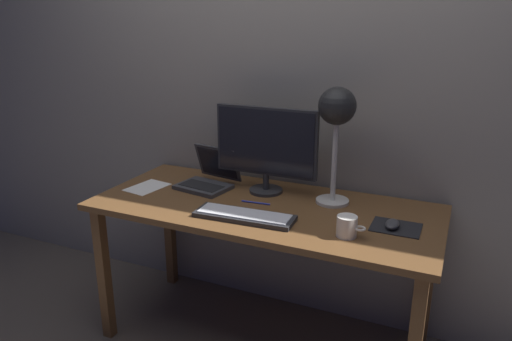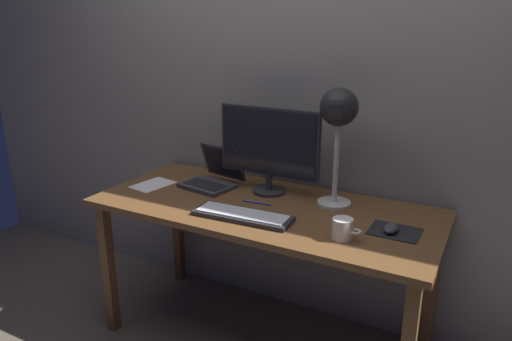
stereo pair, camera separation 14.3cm
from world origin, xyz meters
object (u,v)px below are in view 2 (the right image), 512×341
object	(u,v)px
coffee_mug	(343,229)
pen	(257,202)
monitor	(269,145)
desk_lamp	(339,116)
mouse	(391,228)
keyboard_main	(243,215)
laptop	(215,174)

from	to	relation	value
coffee_mug	pen	xyz separation A→B (m)	(-0.47, 0.18, -0.04)
monitor	desk_lamp	xyz separation A→B (m)	(0.34, -0.01, 0.18)
mouse	keyboard_main	bearing A→B (deg)	-165.77
desk_lamp	pen	xyz separation A→B (m)	(-0.32, -0.15, -0.41)
desk_lamp	mouse	world-z (taller)	desk_lamp
desk_lamp	mouse	size ratio (longest dim) A/B	5.66
mouse	pen	world-z (taller)	mouse
coffee_mug	desk_lamp	bearing A→B (deg)	114.48
laptop	pen	bearing A→B (deg)	-22.07
desk_lamp	mouse	distance (m)	0.53
keyboard_main	mouse	bearing A→B (deg)	14.23
keyboard_main	desk_lamp	xyz separation A→B (m)	(0.30, 0.34, 0.41)
laptop	pen	world-z (taller)	laptop
laptop	desk_lamp	size ratio (longest dim) A/B	0.54
monitor	desk_lamp	bearing A→B (deg)	-0.87
keyboard_main	mouse	size ratio (longest dim) A/B	4.66
keyboard_main	laptop	xyz separation A→B (m)	(-0.34, 0.31, 0.05)
laptop	mouse	size ratio (longest dim) A/B	3.07
desk_lamp	coffee_mug	bearing A→B (deg)	-65.52
monitor	coffee_mug	world-z (taller)	monitor
monitor	laptop	bearing A→B (deg)	-174.17
coffee_mug	pen	distance (m)	0.51
coffee_mug	pen	bearing A→B (deg)	159.51
mouse	pen	distance (m)	0.63
laptop	coffee_mug	world-z (taller)	laptop
monitor	pen	world-z (taller)	monitor
desk_lamp	pen	size ratio (longest dim) A/B	3.88
monitor	coffee_mug	bearing A→B (deg)	-34.33
desk_lamp	coffee_mug	world-z (taller)	desk_lamp
pen	coffee_mug	bearing A→B (deg)	-20.49
desk_lamp	coffee_mug	distance (m)	0.52
laptop	desk_lamp	bearing A→B (deg)	2.26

